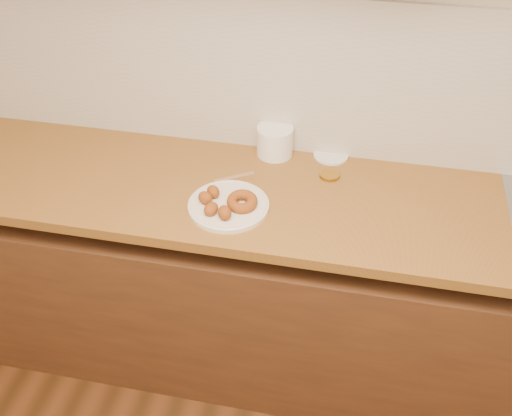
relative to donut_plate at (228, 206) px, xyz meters
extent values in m
cube|color=#BFB395|center=(0.44, 0.42, 0.44)|extent=(4.00, 0.02, 2.70)
cube|color=#59331A|center=(0.44, 0.11, -0.52)|extent=(3.60, 0.60, 0.77)
cube|color=olive|center=(-0.21, 0.11, -0.03)|extent=(2.30, 0.62, 0.04)
cube|color=#BBB7A9|center=(0.44, 0.41, 0.29)|extent=(3.60, 0.02, 0.60)
cylinder|color=silver|center=(0.00, 0.00, 0.00)|extent=(0.28, 0.28, 0.02)
torus|color=brown|center=(0.05, 0.00, 0.03)|extent=(0.13, 0.13, 0.05)
ellipsoid|color=brown|center=(-0.06, 0.03, 0.03)|extent=(0.07, 0.07, 0.04)
ellipsoid|color=brown|center=(-0.08, -0.01, 0.03)|extent=(0.07, 0.06, 0.05)
ellipsoid|color=brown|center=(-0.04, -0.06, 0.03)|extent=(0.06, 0.07, 0.04)
ellipsoid|color=brown|center=(0.01, -0.08, 0.03)|extent=(0.07, 0.07, 0.05)
cylinder|color=white|center=(0.09, 0.36, 0.05)|extent=(0.15, 0.15, 0.11)
cylinder|color=silver|center=(0.31, 0.39, 0.00)|extent=(0.15, 0.15, 0.01)
cylinder|color=olive|center=(0.32, 0.25, 0.00)|extent=(0.08, 0.08, 0.01)
cube|color=#976A42|center=(-0.02, 0.16, 0.00)|extent=(0.14, 0.10, 0.01)
camera|label=1|loc=(0.42, -1.54, 1.27)|focal=42.00mm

